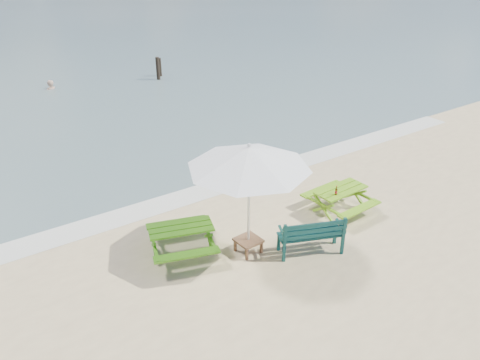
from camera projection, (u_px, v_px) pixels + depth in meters
foam_strip at (210, 189)px, 14.04m from camera, size 22.00×0.90×0.01m
picnic_table_left at (182, 240)px, 11.06m from camera, size 1.93×2.04×0.72m
picnic_table_right at (340, 201)px, 12.75m from camera, size 1.54×1.70×0.70m
park_bench at (310, 241)px, 11.10m from camera, size 1.62×1.06×0.95m
side_table at (248, 245)px, 11.14m from camera, size 0.59×0.59×0.36m
patio_umbrella at (249, 157)px, 10.09m from camera, size 2.96×2.96×2.75m
beer_bottle at (336, 192)px, 12.27m from camera, size 0.07×0.07×0.26m
swimmer at (52, 97)px, 23.75m from camera, size 0.75×0.63×1.76m
mooring_pilings at (159, 70)px, 25.19m from camera, size 0.58×0.78×1.39m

